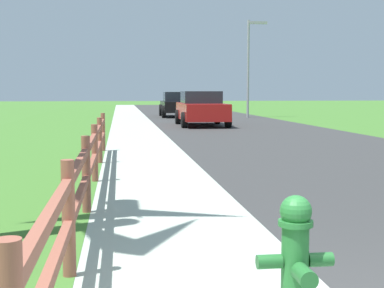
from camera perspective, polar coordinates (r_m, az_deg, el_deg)
The scene contains 9 objects.
ground_plane at distance 27.86m, azimuth -4.15°, elevation 2.29°, with size 120.00×120.00×0.00m, color #3D6F29.
road_asphalt at distance 30.25m, azimuth 2.26°, elevation 2.55°, with size 7.00×66.00×0.01m, color #343434.
curb_concrete at distance 29.84m, azimuth -10.14°, elevation 2.43°, with size 6.00×66.00×0.01m, color #A4B0A2.
grass_verge at distance 29.95m, azimuth -13.01°, elevation 2.39°, with size 5.00×66.00×0.00m, color #3D6F29.
fire_hydrant at distance 3.61m, azimuth 10.64°, elevation -11.85°, with size 0.49×0.40×0.89m.
rail_fence at distance 8.31m, azimuth -10.39°, elevation -1.29°, with size 0.11×12.36×0.98m.
parked_suv_red at distance 24.74m, azimuth 0.99°, elevation 3.67°, with size 2.13×4.52×1.54m.
parked_car_black at distance 33.49m, azimuth -1.56°, elevation 4.12°, with size 2.06×4.46×1.50m.
street_lamp at distance 32.66m, azimuth 6.03°, elevation 8.71°, with size 1.17×0.20×5.65m.
Camera 1 is at (-1.62, -2.77, 1.54)m, focal length 51.65 mm.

